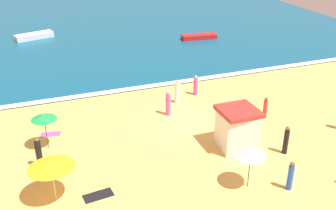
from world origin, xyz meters
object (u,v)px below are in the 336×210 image
beachgoer_1 (290,176)px  beachgoer_6 (39,154)px  beachgoer_7 (177,92)px  beachgoer_8 (286,140)px  beachgoer_2 (196,86)px  beach_umbrella_4 (251,153)px  lifeguard_cabana (237,128)px  small_boat_1 (199,37)px  small_boat_0 (34,36)px  beach_umbrella_2 (51,164)px  beach_umbrella_0 (44,117)px  beachgoer_9 (168,103)px  beachgoer_3 (265,108)px

beachgoer_1 → beachgoer_6: size_ratio=0.89×
beachgoer_7 → beachgoer_1: bearing=-82.2°
beachgoer_8 → beachgoer_2: bearing=99.2°
beach_umbrella_4 → beachgoer_2: size_ratio=1.46×
lifeguard_cabana → beach_umbrella_4: bearing=-110.0°
beachgoer_1 → beachgoer_2: size_ratio=1.04×
lifeguard_cabana → beachgoer_8: bearing=-34.2°
beachgoer_1 → small_boat_1: size_ratio=0.41×
beachgoer_7 → small_boat_0: size_ratio=0.42×
beach_umbrella_2 → beachgoer_7: (9.72, 8.22, -1.23)m
beachgoer_1 → beachgoer_7: (-1.59, 11.59, 0.05)m
beach_umbrella_0 → beachgoer_6: beach_umbrella_0 is taller
beachgoer_2 → small_boat_0: beachgoer_2 is taller
beach_umbrella_4 → beach_umbrella_0: bearing=141.3°
beachgoer_9 → beach_umbrella_4: bearing=-83.4°
beach_umbrella_2 → beach_umbrella_0: bearing=88.9°
beachgoer_3 → small_boat_1: beachgoer_3 is taller
small_boat_0 → beach_umbrella_2: bearing=-91.5°
small_boat_0 → small_boat_1: bearing=-20.7°
beachgoer_7 → beachgoer_9: 2.10m
beachgoer_8 → small_boat_1: beachgoer_8 is taller
beach_umbrella_4 → beachgoer_8: beach_umbrella_4 is taller
beachgoer_3 → beachgoer_6: (-15.02, -0.79, 0.15)m
lifeguard_cabana → beach_umbrella_4: lifeguard_cabana is taller
beach_umbrella_4 → small_boat_1: (8.59, 24.99, -1.69)m
beachgoer_8 → small_boat_1: size_ratio=0.45×
small_boat_0 → small_boat_1: small_boat_0 is taller
beach_umbrella_4 → beachgoer_8: bearing=28.6°
beachgoer_6 → beachgoer_7: 11.42m
beachgoer_1 → small_boat_1: bearing=75.5°
small_boat_1 → beachgoer_6: bearing=-133.6°
beachgoer_1 → beachgoer_2: 12.45m
beachgoer_7 → beachgoer_9: (-1.32, -1.63, 0.05)m
small_boat_0 → small_boat_1: 18.48m
small_boat_0 → beachgoer_9: bearing=-71.2°
beachgoer_3 → beachgoer_6: bearing=-177.0°
beachgoer_7 → beachgoer_9: beachgoer_9 is taller
beach_umbrella_4 → beachgoer_8: (3.69, 2.01, -1.18)m
beachgoer_6 → beachgoer_7: (10.21, 5.12, -0.03)m
beachgoer_1 → beachgoer_7: bearing=97.8°
beachgoer_3 → small_boat_0: (-13.77, 25.20, -0.33)m
beachgoer_9 → lifeguard_cabana: bearing=-66.3°
small_boat_0 → beachgoer_8: bearing=-67.2°
beach_umbrella_4 → beachgoer_1: beach_umbrella_4 is taller
beachgoer_6 → beachgoer_7: beachgoer_6 is taller
lifeguard_cabana → beachgoer_1: bearing=-83.1°
lifeguard_cabana → small_boat_1: lifeguard_cabana is taller
beachgoer_7 → small_boat_1: bearing=59.9°
beach_umbrella_2 → beachgoer_3: 15.10m
beachgoer_7 → small_boat_1: size_ratio=0.45×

